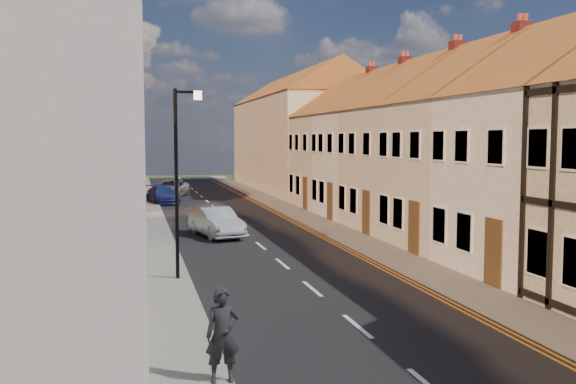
{
  "coord_description": "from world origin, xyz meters",
  "views": [
    {
      "loc": [
        -5.25,
        -0.42,
        4.57
      ],
      "look_at": [
        1.05,
        25.45,
        2.34
      ],
      "focal_mm": 40.0,
      "sensor_mm": 36.0,
      "label": 1
    }
  ],
  "objects": [
    {
      "name": "cottage_r_cream_mid",
      "position": [
        9.3,
        23.5,
        4.48
      ],
      "size": [
        8.3,
        5.2,
        9.0
      ],
      "color": "beige",
      "rests_on": "ground"
    },
    {
      "name": "pavement_right",
      "position": [
        4.4,
        30.0,
        0.06
      ],
      "size": [
        1.8,
        90.0,
        0.12
      ],
      "primitive_type": "cube",
      "color": "gray",
      "rests_on": "ground"
    },
    {
      "name": "cottage_r_pink",
      "position": [
        9.3,
        28.9,
        4.47
      ],
      "size": [
        8.3,
        6.0,
        9.0
      ],
      "color": "beige",
      "rests_on": "ground"
    },
    {
      "name": "car_far",
      "position": [
        -3.2,
        45.24,
        0.61
      ],
      "size": [
        2.51,
        4.47,
        1.22
      ],
      "primitive_type": "imported",
      "rotation": [
        0.0,
        0.0,
        0.2
      ],
      "color": "navy",
      "rests_on": "ground"
    },
    {
      "name": "car_distant",
      "position": [
        -2.41,
        50.0,
        0.68
      ],
      "size": [
        3.57,
        5.34,
        1.36
      ],
      "primitive_type": "imported",
      "rotation": [
        0.0,
        0.0,
        -0.29
      ],
      "color": "gray",
      "rests_on": "ground"
    },
    {
      "name": "cottage_l_pink",
      "position": [
        -9.3,
        23.85,
        4.37
      ],
      "size": [
        8.3,
        6.3,
        8.8
      ],
      "color": "white",
      "rests_on": "ground"
    },
    {
      "name": "pedestrian_left_b",
      "position": [
        -3.7,
        10.97,
        0.99
      ],
      "size": [
        0.64,
        0.43,
        1.74
      ],
      "primitive_type": "imported",
      "rotation": [
        0.0,
        0.0,
        -0.03
      ],
      "color": "black",
      "rests_on": "pavement_left"
    },
    {
      "name": "road",
      "position": [
        0.0,
        30.0,
        0.01
      ],
      "size": [
        7.0,
        90.0,
        0.02
      ],
      "primitive_type": "cube",
      "color": "black",
      "rests_on": "ground"
    },
    {
      "name": "pavement_left",
      "position": [
        -4.4,
        30.0,
        0.06
      ],
      "size": [
        1.8,
        90.0,
        0.12
      ],
      "primitive_type": "cube",
      "color": "gray",
      "rests_on": "ground"
    },
    {
      "name": "block_left_far",
      "position": [
        -9.3,
        50.0,
        5.29
      ],
      "size": [
        8.3,
        24.2,
        10.5
      ],
      "color": "maroon",
      "rests_on": "ground"
    },
    {
      "name": "block_right_far",
      "position": [
        9.3,
        55.0,
        5.29
      ],
      "size": [
        8.3,
        24.2,
        10.5
      ],
      "color": "beige",
      "rests_on": "ground"
    },
    {
      "name": "cottage_r_white_far",
      "position": [
        9.3,
        34.3,
        4.48
      ],
      "size": [
        8.3,
        5.2,
        9.0
      ],
      "color": "white",
      "rests_on": "ground"
    },
    {
      "name": "cottage_r_cream_far",
      "position": [
        9.3,
        39.7,
        4.47
      ],
      "size": [
        8.3,
        6.0,
        9.0
      ],
      "color": "beige",
      "rests_on": "ground"
    },
    {
      "name": "lamppost",
      "position": [
        -3.81,
        20.0,
        3.54
      ],
      "size": [
        0.88,
        0.15,
        6.0
      ],
      "color": "black",
      "rests_on": "pavement_left"
    },
    {
      "name": "car_mid",
      "position": [
        -1.5,
        29.12,
        0.69
      ],
      "size": [
        2.33,
        4.38,
        1.37
      ],
      "primitive_type": "imported",
      "rotation": [
        0.0,
        0.0,
        0.22
      ],
      "color": "#B9BCC1",
      "rests_on": "ground"
    }
  ]
}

